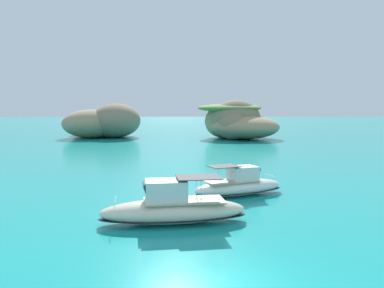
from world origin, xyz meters
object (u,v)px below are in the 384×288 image
Objects in this scene: motorboat_cream at (173,209)px; motorboat_white at (239,186)px; islet_small at (106,124)px; islet_large at (236,122)px.

motorboat_white is (4.43, 6.43, -0.10)m from motorboat_cream.
motorboat_white is at bearing -70.33° from islet_small.
islet_small is 2.77× the size of motorboat_white.
islet_large reaches higher than motorboat_white.
islet_small is 2.43× the size of motorboat_cream.
islet_small is at bearing 103.55° from motorboat_cream.
motorboat_white is (18.36, -51.35, -1.89)m from islet_small.
islet_large is at bearing -9.33° from islet_small.
islet_small is (-24.65, 4.05, -0.55)m from islet_large.
motorboat_white is at bearing 55.43° from motorboat_cream.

